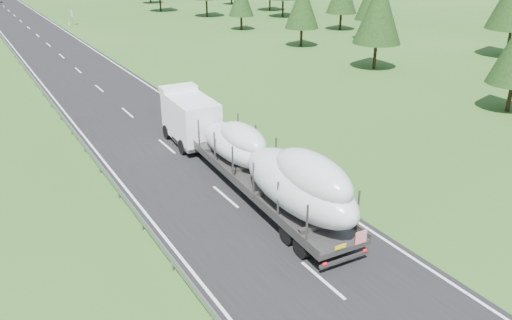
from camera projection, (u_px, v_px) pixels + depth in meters
ground at (323, 280)px, 21.60m from camera, size 400.00×400.00×0.00m
road_surface at (14, 15)px, 100.06m from camera, size 10.00×400.00×0.02m
highway_sign at (72, 15)px, 87.05m from camera, size 0.08×0.90×2.60m
boat_truck at (252, 154)px, 28.51m from camera, size 3.68×20.68×4.44m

